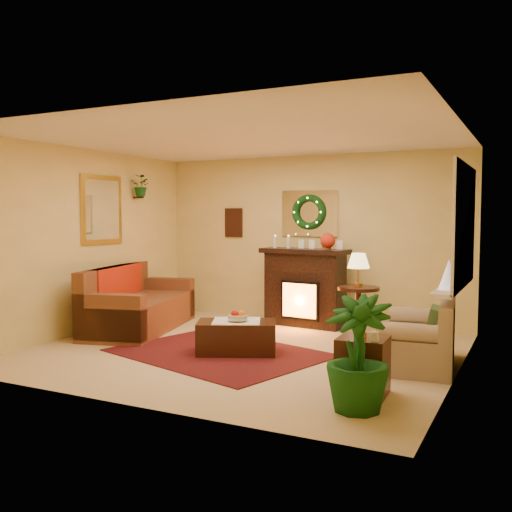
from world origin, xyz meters
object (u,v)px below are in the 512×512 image
at_px(fireplace, 305,290).
at_px(end_table_square, 363,366).
at_px(loveseat, 418,328).
at_px(coffee_table, 237,336).
at_px(side_table_round, 358,316).
at_px(sofa, 140,300).

bearing_deg(fireplace, end_table_square, -53.23).
xyz_separation_m(loveseat, coffee_table, (-2.06, -0.43, -0.21)).
height_order(fireplace, coffee_table, fireplace).
bearing_deg(fireplace, side_table_round, -25.90).
bearing_deg(sofa, fireplace, 18.94).
height_order(loveseat, end_table_square, loveseat).
relative_size(fireplace, coffee_table, 1.28).
relative_size(sofa, loveseat, 1.66).
bearing_deg(loveseat, side_table_round, 129.02).
bearing_deg(fireplace, sofa, -140.83).
bearing_deg(side_table_round, sofa, -166.98).
bearing_deg(sofa, loveseat, -17.71).
bearing_deg(end_table_square, loveseat, 78.65).
distance_m(side_table_round, end_table_square, 2.35).
height_order(fireplace, loveseat, fireplace).
distance_m(fireplace, side_table_round, 1.22).
distance_m(end_table_square, coffee_table, 2.00).
xyz_separation_m(fireplace, end_table_square, (1.72, -2.88, -0.28)).
xyz_separation_m(side_table_round, coffee_table, (-1.10, -1.38, -0.11)).
relative_size(fireplace, loveseat, 0.93).
bearing_deg(end_table_square, sofa, 157.72).
height_order(sofa, loveseat, sofa).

